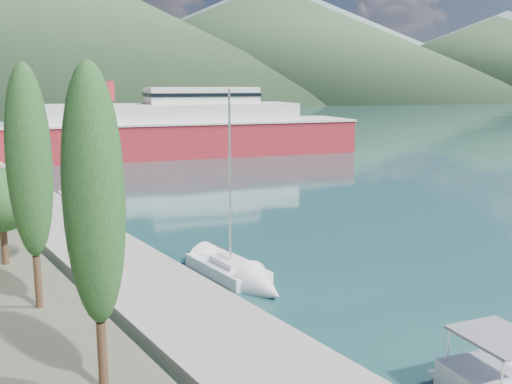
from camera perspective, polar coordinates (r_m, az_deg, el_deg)
quay at (r=42.77m, az=-19.37°, el=-2.86°), size 5.00×88.00×0.80m
hills_far at (r=655.99m, az=-20.73°, el=15.93°), size 1480.00×900.00×180.00m
hills_near at (r=406.19m, az=-17.76°, el=15.74°), size 1010.00×520.00×115.00m
lamp_posts at (r=31.33m, az=-14.42°, el=-0.49°), size 0.15×47.81×6.06m
sailboat_near at (r=29.21m, az=-1.05°, el=-8.67°), size 2.21×7.39×10.62m
sailboat_mid at (r=48.90m, az=-17.08°, el=-1.17°), size 3.60×8.06×11.43m
ferry at (r=82.05m, az=-9.14°, el=5.93°), size 56.81×25.04×11.05m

